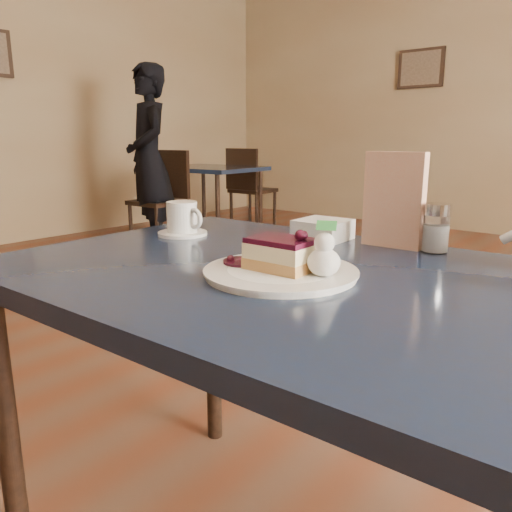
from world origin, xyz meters
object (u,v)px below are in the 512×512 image
Objects in this scene: dessert_plate at (281,273)px; coffee_set at (183,220)px; bg_table_far_left at (211,231)px; cheesecake_slice at (281,254)px; main_table at (295,309)px; patron at (149,160)px.

dessert_plate is 0.46m from coffee_set.
coffee_set reaches higher than dessert_plate.
coffee_set is 3.71m from bg_table_far_left.
cheesecake_slice is 0.46m from coffee_set.
cheesecake_slice is (0.00, -0.05, 0.12)m from main_table.
coffee_set is (-0.43, 0.10, 0.11)m from main_table.
dessert_plate is at bearing 151.56° from cheesecake_slice.
cheesecake_slice is at bearing -90.00° from main_table.
bg_table_far_left is at bearing 116.26° from patron.
bg_table_far_left is 1.03m from patron.
bg_table_far_left is (-2.95, 2.73, -0.59)m from main_table.
bg_table_far_left is at bearing 136.72° from dessert_plate.
main_table is 0.10m from dessert_plate.
cheesecake_slice is at bearing -46.62° from bg_table_far_left.
coffee_set is (-0.43, 0.15, -0.00)m from cheesecake_slice.
main_table is 0.76× the size of patron.
main_table is 8.81× the size of coffee_set.
main_table is 3.55m from patron.
coffee_set is at bearing -49.50° from bg_table_far_left.
patron reaches higher than dessert_plate.
main_table reaches higher than bg_table_far_left.
cheesecake_slice reaches higher than dessert_plate.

